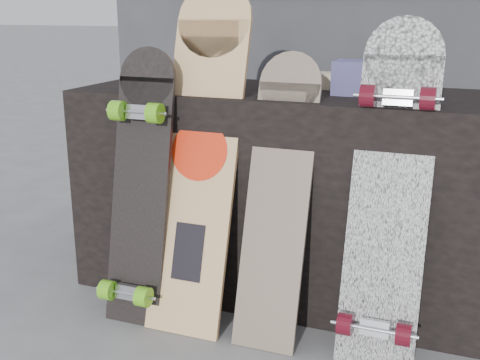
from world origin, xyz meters
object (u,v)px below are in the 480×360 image
at_px(longboard_geisha, 201,146).
at_px(longboard_cascadia, 390,188).
at_px(skateboard_dark, 139,184).
at_px(longboard_celtic, 279,190).
at_px(vendor_table, 287,192).

distance_m(longboard_geisha, longboard_cascadia, 0.67).
bearing_deg(skateboard_dark, longboard_geisha, 26.58).
bearing_deg(longboard_celtic, longboard_geisha, 173.98).
bearing_deg(vendor_table, longboard_geisha, -126.95).
relative_size(vendor_table, longboard_geisha, 1.33).
distance_m(longboard_celtic, skateboard_dark, 0.50).
bearing_deg(skateboard_dark, longboard_cascadia, 4.71).
bearing_deg(vendor_table, skateboard_dark, -136.64).
relative_size(longboard_geisha, longboard_cascadia, 1.11).
bearing_deg(vendor_table, longboard_celtic, -77.96).
xyz_separation_m(vendor_table, longboard_cascadia, (0.43, -0.33, 0.16)).
height_order(vendor_table, longboard_cascadia, longboard_cascadia).
height_order(vendor_table, longboard_celtic, longboard_celtic).
bearing_deg(longboard_celtic, longboard_cascadia, 0.52).
relative_size(longboard_geisha, skateboard_dark, 1.23).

